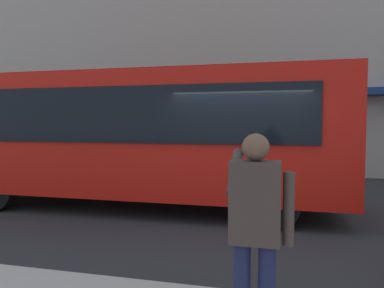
{
  "coord_description": "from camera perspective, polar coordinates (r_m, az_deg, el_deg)",
  "views": [
    {
      "loc": [
        -0.68,
        7.24,
        1.93
      ],
      "look_at": [
        1.1,
        -0.08,
        1.49
      ],
      "focal_mm": 33.57,
      "sensor_mm": 36.0,
      "label": 1
    }
  ],
  "objects": [
    {
      "name": "red_bus",
      "position": [
        8.31,
        -8.36,
        1.57
      ],
      "size": [
        9.05,
        2.54,
        3.08
      ],
      "color": "red",
      "rests_on": "ground_plane"
    },
    {
      "name": "building_facade_far",
      "position": [
        14.63,
        11.12,
        19.34
      ],
      "size": [
        28.0,
        1.55,
        12.0
      ],
      "color": "#A89E8E",
      "rests_on": "ground_plane"
    },
    {
      "name": "pedestrian_photographer",
      "position": [
        2.99,
        10.04,
        -12.02
      ],
      "size": [
        0.53,
        0.52,
        1.7
      ],
      "color": "#1E2347",
      "rests_on": "sidewalk_curb"
    },
    {
      "name": "ground_plane",
      "position": [
        7.53,
        8.17,
        -11.58
      ],
      "size": [
        60.0,
        60.0,
        0.0
      ],
      "primitive_type": "plane",
      "color": "#2B2B2D"
    }
  ]
}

